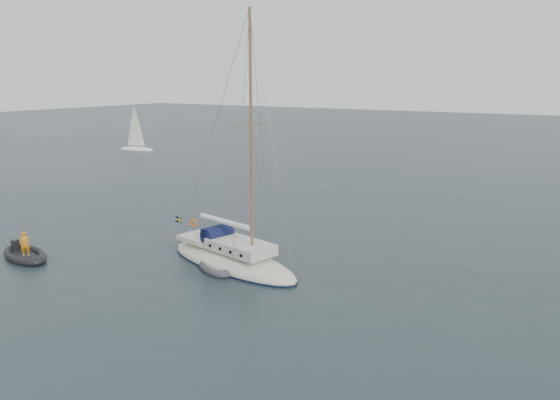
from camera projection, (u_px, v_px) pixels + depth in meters
The scene contains 5 objects.
ground at pixel (277, 283), 28.36m from camera, with size 300.00×300.00×0.00m, color black.
sailboat at pixel (232, 247), 30.75m from camera, with size 10.15×3.04×14.46m.
dinghy at pixel (215, 269), 29.93m from camera, with size 2.85×1.29×0.41m.
rib at pixel (25, 254), 32.11m from camera, with size 4.22×1.92×1.72m.
distant_yacht_a at pixel (135, 128), 79.68m from camera, with size 5.64×3.01×7.48m.
Camera 1 is at (14.08, -22.72, 10.42)m, focal length 35.00 mm.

